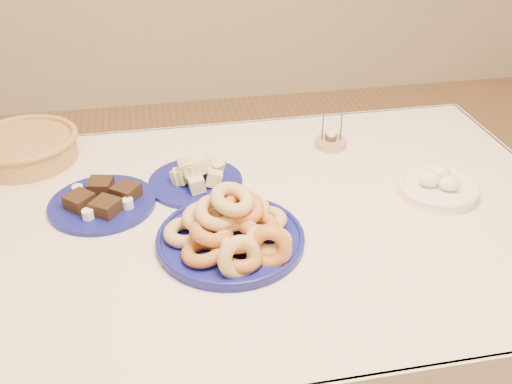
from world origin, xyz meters
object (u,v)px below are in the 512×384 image
wicker_basket (25,147)px  dining_table (253,247)px  egg_bowl (438,187)px  donut_platter (232,231)px  melon_plate (195,175)px  candle_holder (331,142)px  brownie_plate (102,201)px

wicker_basket → dining_table: bearing=-33.8°
wicker_basket → egg_bowl: size_ratio=1.48×
dining_table → wicker_basket: size_ratio=4.12×
donut_platter → melon_plate: (-0.06, 0.29, -0.01)m
melon_plate → donut_platter: bearing=-78.7°
melon_plate → candle_holder: (0.44, 0.15, -0.01)m
brownie_plate → wicker_basket: 0.38m
brownie_plate → wicker_basket: bearing=127.9°
dining_table → candle_holder: bearing=46.3°
egg_bowl → wicker_basket: bearing=160.1°
melon_plate → wicker_basket: bearing=154.4°
wicker_basket → candle_holder: bearing=-5.3°
candle_holder → melon_plate: bearing=-161.5°
dining_table → melon_plate: bearing=126.0°
dining_table → egg_bowl: size_ratio=6.12×
brownie_plate → candle_holder: candle_holder is taller
melon_plate → egg_bowl: (0.64, -0.18, -0.00)m
brownie_plate → egg_bowl: size_ratio=1.31×
candle_holder → dining_table: bearing=-133.7°
wicker_basket → candle_holder: candle_holder is taller
donut_platter → candle_holder: 0.58m
donut_platter → melon_plate: donut_platter is taller
melon_plate → egg_bowl: size_ratio=1.25×
melon_plate → dining_table: bearing=-54.0°
donut_platter → brownie_plate: size_ratio=1.12×
donut_platter → brownie_plate: (-0.31, 0.23, -0.02)m
candle_holder → wicker_basket: bearing=174.7°
candle_holder → egg_bowl: 0.38m
wicker_basket → brownie_plate: bearing=-52.1°
donut_platter → egg_bowl: (0.58, 0.12, -0.02)m
dining_table → candle_holder: 0.46m
dining_table → wicker_basket: 0.75m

